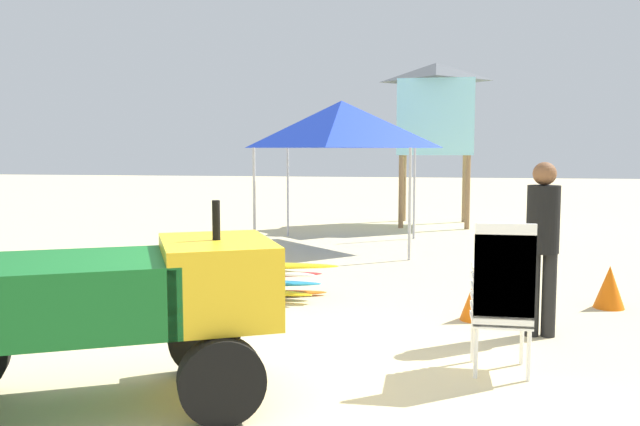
% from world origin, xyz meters
% --- Properties ---
extents(ground, '(80.00, 80.00, 0.00)m').
position_xyz_m(ground, '(0.00, 0.00, 0.00)').
color(ground, beige).
extents(utility_cart, '(2.81, 2.21, 1.50)m').
position_xyz_m(utility_cart, '(-1.08, -0.55, 0.78)').
color(utility_cart, '#146023').
rests_on(utility_cart, ground).
extents(stacked_plastic_chairs, '(0.48, 0.48, 1.29)m').
position_xyz_m(stacked_plastic_chairs, '(1.83, 0.62, 0.74)').
color(stacked_plastic_chairs, white).
rests_on(stacked_plastic_chairs, ground).
extents(surfboard_pile, '(2.67, 0.87, 0.48)m').
position_xyz_m(surfboard_pile, '(-1.25, 2.99, 0.24)').
color(surfboard_pile, orange).
rests_on(surfboard_pile, ground).
extents(lifeguard_near_left, '(0.32, 0.32, 1.76)m').
position_xyz_m(lifeguard_near_left, '(2.33, 1.87, 1.02)').
color(lifeguard_near_left, black).
rests_on(lifeguard_near_left, ground).
extents(popup_canopy, '(2.77, 2.77, 2.81)m').
position_xyz_m(popup_canopy, '(-0.49, 7.62, 2.36)').
color(popup_canopy, '#B2B2B7').
rests_on(popup_canopy, ground).
extents(lifeguard_tower, '(1.98, 1.98, 4.00)m').
position_xyz_m(lifeguard_tower, '(1.28, 11.69, 2.88)').
color(lifeguard_tower, olive).
rests_on(lifeguard_tower, ground).
extents(traffic_cone_near, '(0.36, 0.36, 0.51)m').
position_xyz_m(traffic_cone_near, '(3.33, 3.24, 0.25)').
color(traffic_cone_near, orange).
rests_on(traffic_cone_near, ground).
extents(traffic_cone_far, '(0.35, 0.35, 0.50)m').
position_xyz_m(traffic_cone_far, '(1.73, 2.41, 0.25)').
color(traffic_cone_far, orange).
rests_on(traffic_cone_far, ground).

